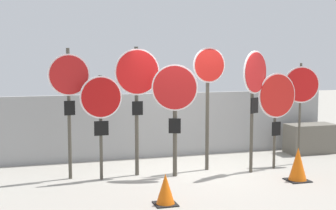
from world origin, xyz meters
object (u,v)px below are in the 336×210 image
(stop_sign_3, at_px, (175,100))
(stop_sign_7, at_px, (301,90))
(stop_sign_5, at_px, (255,84))
(traffic_cone_0, at_px, (165,189))
(traffic_cone_1, at_px, (298,164))
(storage_crate, at_px, (310,138))
(stop_sign_0, at_px, (69,87))
(stop_sign_4, at_px, (209,82))
(stop_sign_6, at_px, (277,100))
(stop_sign_1, at_px, (101,105))
(stop_sign_2, at_px, (137,84))

(stop_sign_3, relative_size, stop_sign_7, 1.00)
(stop_sign_5, bearing_deg, stop_sign_7, -15.49)
(traffic_cone_0, distance_m, traffic_cone_1, 2.91)
(traffic_cone_0, height_order, storage_crate, storage_crate)
(stop_sign_0, distance_m, stop_sign_4, 2.81)
(stop_sign_7, xyz_separation_m, traffic_cone_0, (-3.64, -1.90, -1.40))
(stop_sign_0, height_order, traffic_cone_1, stop_sign_0)
(stop_sign_0, height_order, stop_sign_7, stop_sign_0)
(stop_sign_6, height_order, stop_sign_7, stop_sign_7)
(stop_sign_7, bearing_deg, storage_crate, 59.89)
(stop_sign_3, height_order, stop_sign_6, stop_sign_3)
(stop_sign_7, height_order, traffic_cone_1, stop_sign_7)
(stop_sign_0, bearing_deg, traffic_cone_1, -24.89)
(stop_sign_0, relative_size, stop_sign_1, 1.26)
(stop_sign_0, height_order, storage_crate, stop_sign_0)
(stop_sign_0, height_order, stop_sign_1, stop_sign_0)
(stop_sign_4, relative_size, stop_sign_6, 1.26)
(stop_sign_5, bearing_deg, stop_sign_2, 136.26)
(stop_sign_4, distance_m, traffic_cone_0, 2.93)
(traffic_cone_0, distance_m, storage_crate, 5.42)
(stop_sign_0, bearing_deg, storage_crate, 1.72)
(stop_sign_5, xyz_separation_m, stop_sign_7, (1.34, 0.42, -0.17))
(stop_sign_6, bearing_deg, stop_sign_4, 159.00)
(stop_sign_0, xyz_separation_m, stop_sign_1, (0.57, -0.23, -0.33))
(traffic_cone_0, bearing_deg, stop_sign_1, 112.41)
(stop_sign_7, bearing_deg, stop_sign_5, -149.44)
(stop_sign_1, relative_size, stop_sign_5, 0.81)
(stop_sign_4, bearing_deg, storage_crate, 11.09)
(stop_sign_3, height_order, traffic_cone_1, stop_sign_3)
(stop_sign_7, bearing_deg, stop_sign_2, -167.20)
(stop_sign_1, bearing_deg, stop_sign_7, -1.17)
(stop_sign_6, distance_m, traffic_cone_1, 1.51)
(stop_sign_4, height_order, traffic_cone_0, stop_sign_4)
(traffic_cone_0, xyz_separation_m, traffic_cone_1, (2.83, 0.67, 0.07))
(storage_crate, bearing_deg, stop_sign_2, -168.09)
(stop_sign_6, bearing_deg, stop_sign_7, 9.23)
(stop_sign_2, distance_m, stop_sign_5, 2.35)
(stop_sign_0, xyz_separation_m, storage_crate, (5.89, 0.87, -1.43))
(stop_sign_1, height_order, storage_crate, stop_sign_1)
(stop_sign_4, bearing_deg, traffic_cone_1, -50.05)
(stop_sign_1, distance_m, stop_sign_4, 2.28)
(stop_sign_4, xyz_separation_m, stop_sign_6, (1.42, -0.30, -0.38))
(stop_sign_7, height_order, traffic_cone_0, stop_sign_7)
(stop_sign_7, height_order, storage_crate, stop_sign_7)
(stop_sign_3, xyz_separation_m, storage_crate, (3.91, 1.26, -1.17))
(stop_sign_7, xyz_separation_m, storage_crate, (0.94, 1.00, -1.29))
(stop_sign_4, height_order, stop_sign_7, stop_sign_4)
(stop_sign_1, relative_size, traffic_cone_1, 3.12)
(stop_sign_1, height_order, stop_sign_7, stop_sign_7)
(stop_sign_4, height_order, storage_crate, stop_sign_4)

